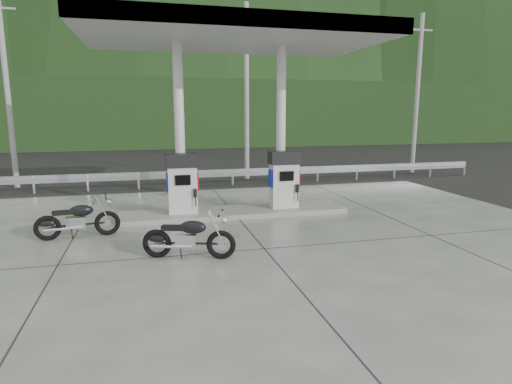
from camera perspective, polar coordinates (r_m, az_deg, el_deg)
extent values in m
plane|color=black|center=(11.06, -0.24, -6.10)|extent=(160.00, 160.00, 0.00)
cube|color=slate|center=(11.06, -0.24, -6.06)|extent=(18.00, 14.00, 0.02)
cube|color=gray|center=(13.39, -2.82, -2.71)|extent=(7.00, 1.40, 0.15)
cylinder|color=white|center=(13.22, -10.16, 8.25)|extent=(0.30, 0.30, 5.00)
cylinder|color=white|center=(13.83, 3.33, 8.50)|extent=(0.30, 0.30, 5.00)
cube|color=silver|center=(13.21, -3.04, 20.15)|extent=(8.50, 5.00, 0.40)
cube|color=black|center=(22.16, -7.43, 2.32)|extent=(60.00, 7.00, 0.01)
cylinder|color=gray|center=(20.53, -30.24, 11.52)|extent=(0.22, 0.22, 8.00)
cylinder|color=gray|center=(20.31, -1.26, 12.96)|extent=(0.22, 0.22, 8.00)
cylinder|color=gray|center=(23.99, 20.69, 11.95)|extent=(0.22, 0.22, 8.00)
cube|color=black|center=(40.36, -10.74, 10.24)|extent=(80.00, 6.00, 6.00)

